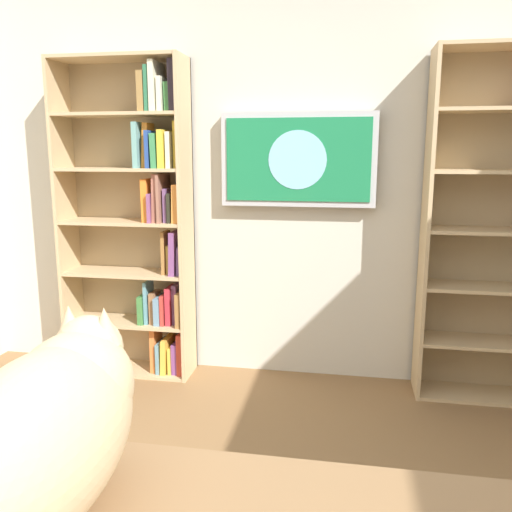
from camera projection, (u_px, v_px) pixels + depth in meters
wall_back at (309, 168)px, 3.29m from camera, size 4.52×0.06×2.70m
bookshelf_right at (142, 221)px, 3.37m from camera, size 0.83×0.28×2.02m
wall_mounted_tv at (298, 160)px, 3.20m from camera, size 0.95×0.07×0.57m
cat at (52, 424)px, 0.99m from camera, size 0.30×0.70×0.36m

